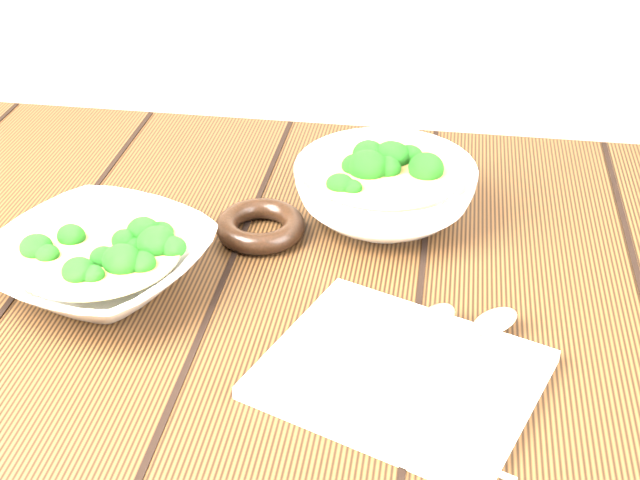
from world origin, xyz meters
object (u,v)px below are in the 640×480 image
table (245,380)px  soup_bowl_front (99,261)px  trivet (260,226)px  napkin (400,374)px  soup_bowl_back (385,190)px

table → soup_bowl_front: 0.20m
trivet → napkin: size_ratio=0.43×
table → soup_bowl_front: bearing=-175.8°
table → soup_bowl_front: soup_bowl_front is taller
soup_bowl_back → napkin: (0.04, -0.28, -0.03)m
soup_bowl_front → soup_bowl_back: bearing=33.2°
table → napkin: (0.17, -0.11, 0.13)m
soup_bowl_back → trivet: 0.15m
table → trivet: 0.17m
soup_bowl_front → soup_bowl_back: size_ratio=1.03×
soup_bowl_back → trivet: (-0.13, -0.06, -0.02)m
trivet → soup_bowl_front: bearing=-140.5°
table → trivet: size_ratio=12.16×
soup_bowl_front → trivet: (0.14, 0.11, -0.02)m
soup_bowl_back → napkin: 0.28m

